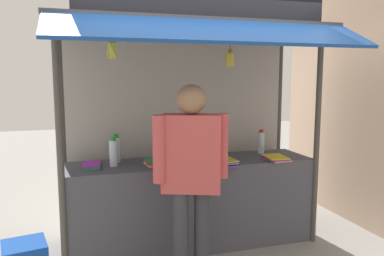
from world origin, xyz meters
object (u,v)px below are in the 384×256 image
Objects in this scene: water_bottle_back_right at (183,146)px; banana_bunch_inner_left at (112,49)px; water_bottle_back_left at (261,142)px; banana_bunch_inner_right at (230,59)px; magazine_stack_mid_left at (91,165)px; magazine_stack_front_left at (225,161)px; magazine_stack_rear_center at (158,162)px; water_bottle_far_right at (205,150)px; water_bottle_right at (113,153)px; vendor_person at (191,166)px; magazine_stack_left at (275,158)px; water_bottle_front_right at (116,149)px.

banana_bunch_inner_left is (-0.80, -0.67, 0.99)m from water_bottle_back_right.
water_bottle_back_left is 1.27m from banana_bunch_inner_right.
banana_bunch_inner_right is (-0.65, -0.59, 0.91)m from water_bottle_back_left.
water_bottle_back_right is at bearing 13.18° from magazine_stack_mid_left.
magazine_stack_rear_center is at bearing 165.10° from magazine_stack_front_left.
water_bottle_far_right reaches higher than magazine_stack_mid_left.
water_bottle_back_right reaches higher than water_bottle_far_right.
vendor_person is (0.58, -0.76, -0.01)m from water_bottle_right.
banana_bunch_inner_left is at bearing -92.90° from water_bottle_right.
magazine_stack_front_left is 1.56m from banana_bunch_inner_left.
water_bottle_right is 0.17× the size of vendor_person.
magazine_stack_front_left is 0.18× the size of vendor_person.
water_bottle_right is at bearing 158.01° from banana_bunch_inner_right.
water_bottle_back_right is at bearing 128.02° from water_bottle_far_right.
water_bottle_right is at bearing 87.10° from banana_bunch_inner_left.
magazine_stack_mid_left is 1.19× the size of banana_bunch_inner_left.
banana_bunch_inner_right is at bearing -21.99° from water_bottle_right.
water_bottle_back_right is 0.79× the size of banana_bunch_inner_right.
banana_bunch_inner_left reaches higher than magazine_stack_left.
water_bottle_front_right is 1.11× the size of magazine_stack_rear_center.
magazine_stack_left is (0.90, -0.45, -0.09)m from water_bottle_back_right.
banana_bunch_inner_left reaches higher than water_bottle_right.
water_bottle_back_left is 0.90× the size of banana_bunch_inner_right.
banana_bunch_inner_left is at bearing -156.25° from water_bottle_far_right.
water_bottle_right is at bearing -174.38° from water_bottle_back_left.
water_bottle_right is at bearing -162.80° from water_bottle_back_right.
water_bottle_front_right is 0.32m from magazine_stack_mid_left.
water_bottle_back_left is at bearing 42.34° from banana_bunch_inner_right.
vendor_person is at bearing -52.77° from water_bottle_right.
water_bottle_far_right is at bearing -9.46° from water_bottle_front_right.
water_bottle_front_right is 1.02× the size of water_bottle_right.
water_bottle_back_left is 0.93× the size of water_bottle_front_right.
banana_bunch_inner_left is (0.19, -0.43, 1.09)m from magazine_stack_mid_left.
magazine_stack_rear_center is (-0.53, -0.08, -0.08)m from water_bottle_far_right.
vendor_person is at bearing -44.13° from magazine_stack_mid_left.
magazine_stack_rear_center is 1.07× the size of banana_bunch_inner_left.
water_bottle_far_right is 0.73× the size of magazine_stack_front_left.
water_bottle_right is 1.45m from banana_bunch_inner_right.
vendor_person is (-1.10, -0.55, 0.11)m from magazine_stack_left.
water_bottle_far_right is 0.91× the size of water_bottle_back_right.
magazine_stack_front_left reaches higher than magazine_stack_mid_left.
water_bottle_back_right is (-0.93, 0.07, -0.01)m from water_bottle_back_left.
magazine_stack_front_left is at bearing -57.14° from water_bottle_back_right.
magazine_stack_mid_left is at bearing 113.98° from banana_bunch_inner_left.
magazine_stack_left is at bearing -12.82° from water_bottle_front_right.
banana_bunch_inner_left reaches higher than magazine_stack_mid_left.
water_bottle_front_right is 0.17× the size of vendor_person.
water_bottle_front_right is at bearing 170.54° from water_bottle_far_right.
water_bottle_back_right reaches higher than magazine_stack_mid_left.
vendor_person is at bearing -78.09° from magazine_stack_rear_center.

